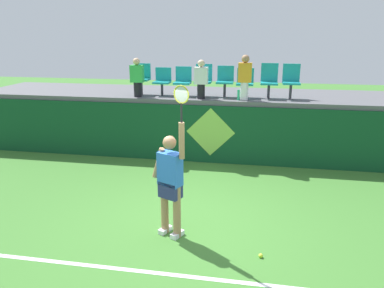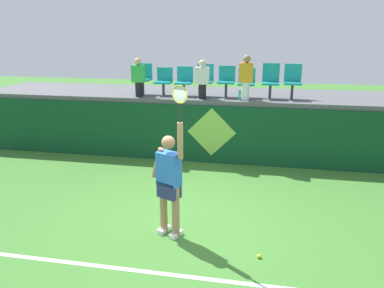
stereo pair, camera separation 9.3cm
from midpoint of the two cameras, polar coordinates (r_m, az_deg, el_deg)
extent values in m
plane|color=#3D752D|center=(6.80, -0.78, -12.25)|extent=(40.00, 40.00, 0.00)
cube|color=#0F4223|center=(9.63, 3.22, 1.57)|extent=(13.68, 0.20, 1.53)
cube|color=#56565B|center=(10.62, 4.16, 7.56)|extent=(13.68, 2.50, 0.12)
cube|color=white|center=(5.59, -3.96, -19.45)|extent=(12.31, 0.08, 0.01)
cube|color=white|center=(6.55, -3.93, -13.11)|extent=(0.22, 0.29, 0.08)
cube|color=white|center=(6.41, -2.07, -13.81)|extent=(0.22, 0.29, 0.08)
cylinder|color=#A87A56|center=(6.35, -4.01, -9.84)|extent=(0.13, 0.13, 0.92)
cylinder|color=#A87A56|center=(6.21, -2.11, -10.49)|extent=(0.13, 0.13, 0.92)
cube|color=navy|center=(6.11, -3.13, -7.00)|extent=(0.42, 0.35, 0.28)
cube|color=blue|center=(5.98, -3.18, -3.87)|extent=(0.44, 0.36, 0.55)
sphere|color=#A87A56|center=(5.83, -3.25, 0.23)|extent=(0.22, 0.22, 0.22)
cylinder|color=#A87A56|center=(6.10, -4.96, -2.90)|extent=(0.27, 0.19, 0.55)
cylinder|color=#A87A56|center=(5.67, -1.36, 0.51)|extent=(0.09, 0.09, 0.58)
cylinder|color=black|center=(5.56, -1.40, 4.86)|extent=(0.03, 0.03, 0.30)
torus|color=gold|center=(5.51, -1.42, 7.70)|extent=(0.27, 0.14, 0.28)
ellipsoid|color=silver|center=(5.51, -1.42, 7.70)|extent=(0.23, 0.11, 0.24)
sphere|color=#D1E533|center=(5.98, 10.81, -16.73)|extent=(0.07, 0.07, 0.07)
cylinder|color=#26B272|center=(9.53, 7.69, 7.54)|extent=(0.06, 0.06, 0.26)
cylinder|color=#38383D|center=(10.39, -7.36, 8.69)|extent=(0.07, 0.07, 0.39)
cube|color=teal|center=(10.36, -7.40, 9.90)|extent=(0.44, 0.42, 0.05)
cube|color=teal|center=(10.52, -7.13, 11.24)|extent=(0.44, 0.04, 0.40)
cylinder|color=#38383D|center=(10.23, -4.18, 8.47)|extent=(0.07, 0.07, 0.33)
cube|color=teal|center=(10.20, -4.21, 9.53)|extent=(0.44, 0.42, 0.05)
cube|color=teal|center=(10.36, -3.96, 10.79)|extent=(0.44, 0.04, 0.36)
cylinder|color=#38383D|center=(10.10, -1.03, 8.39)|extent=(0.07, 0.07, 0.32)
cube|color=teal|center=(10.08, -1.03, 9.45)|extent=(0.44, 0.42, 0.05)
cube|color=teal|center=(10.23, -0.82, 10.83)|extent=(0.44, 0.04, 0.40)
cylinder|color=#38383D|center=(10.00, 2.20, 8.42)|extent=(0.07, 0.07, 0.37)
cube|color=teal|center=(9.97, 2.21, 9.61)|extent=(0.44, 0.42, 0.05)
cube|color=teal|center=(10.13, 2.39, 11.10)|extent=(0.44, 0.04, 0.43)
cylinder|color=#38383D|center=(9.93, 5.56, 8.30)|extent=(0.07, 0.07, 0.37)
cube|color=teal|center=(9.90, 5.60, 9.50)|extent=(0.44, 0.42, 0.05)
cube|color=teal|center=(10.06, 5.74, 10.88)|extent=(0.44, 0.04, 0.39)
cylinder|color=#38383D|center=(9.90, 8.64, 8.07)|extent=(0.07, 0.07, 0.34)
cube|color=teal|center=(9.87, 8.69, 9.19)|extent=(0.44, 0.42, 0.05)
cube|color=teal|center=(10.04, 8.79, 10.51)|extent=(0.44, 0.04, 0.37)
cylinder|color=#38383D|center=(9.90, 12.28, 7.96)|extent=(0.07, 0.07, 0.37)
cube|color=teal|center=(9.87, 12.35, 9.16)|extent=(0.44, 0.42, 0.05)
cube|color=teal|center=(10.02, 12.43, 10.79)|extent=(0.44, 0.04, 0.48)
cylinder|color=#38383D|center=(9.92, 15.52, 7.81)|extent=(0.07, 0.07, 0.39)
cube|color=teal|center=(9.89, 15.62, 9.06)|extent=(0.44, 0.42, 0.05)
cube|color=teal|center=(10.05, 15.65, 10.62)|extent=(0.44, 0.04, 0.45)
cylinder|color=white|center=(9.57, 8.57, 8.11)|extent=(0.20, 0.20, 0.45)
cube|color=orange|center=(9.51, 8.70, 10.89)|extent=(0.34, 0.20, 0.48)
sphere|color=#A87A56|center=(9.48, 8.79, 12.93)|extent=(0.20, 0.20, 0.20)
cylinder|color=black|center=(10.07, -7.96, 8.39)|extent=(0.20, 0.20, 0.39)
cube|color=green|center=(10.02, -8.06, 10.76)|extent=(0.34, 0.20, 0.45)
sphere|color=#DBAD84|center=(9.99, -8.13, 12.56)|extent=(0.18, 0.18, 0.18)
cylinder|color=black|center=(9.66, 1.88, 8.16)|extent=(0.20, 0.20, 0.38)
cube|color=white|center=(9.60, 1.91, 10.56)|extent=(0.34, 0.20, 0.43)
sphere|color=beige|center=(9.57, 1.92, 12.39)|extent=(0.19, 0.19, 0.19)
cube|color=#0F4223|center=(9.76, 3.25, -2.92)|extent=(0.90, 0.01, 0.00)
plane|color=#8CC64C|center=(9.50, 3.33, 1.83)|extent=(1.27, 0.00, 1.27)
camera|label=1|loc=(0.05, -89.64, 0.11)|focal=34.37mm
camera|label=2|loc=(0.05, 90.36, -0.11)|focal=34.37mm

